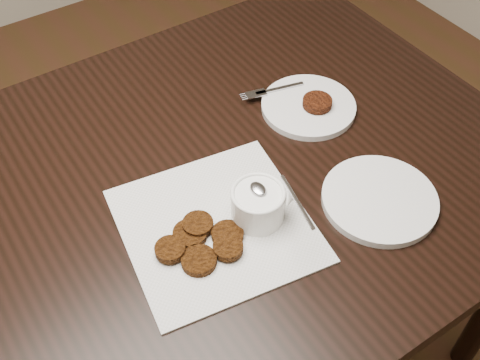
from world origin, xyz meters
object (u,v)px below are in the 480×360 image
(table, at_px, (175,301))
(sauce_ramekin, at_px, (258,192))
(napkin, at_px, (216,225))
(plate_with_patty, at_px, (309,104))
(plate_empty, at_px, (380,199))

(table, distance_m, sauce_ramekin, 0.49)
(napkin, distance_m, plate_with_patty, 0.38)
(table, height_order, plate_with_patty, plate_with_patty)
(table, distance_m, plate_with_patty, 0.56)
(napkin, distance_m, plate_empty, 0.31)
(napkin, relative_size, sauce_ramekin, 2.44)
(plate_with_patty, distance_m, plate_empty, 0.29)
(table, xyz_separation_m, sauce_ramekin, (0.13, -0.14, 0.45))
(napkin, bearing_deg, plate_empty, -23.15)
(plate_empty, bearing_deg, napkin, 156.85)
(table, distance_m, napkin, 0.40)
(napkin, xyz_separation_m, plate_empty, (0.29, -0.12, 0.01))
(plate_with_patty, xyz_separation_m, plate_empty, (-0.05, -0.29, -0.01))
(sauce_ramekin, bearing_deg, napkin, 160.99)
(table, height_order, plate_empty, plate_empty)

